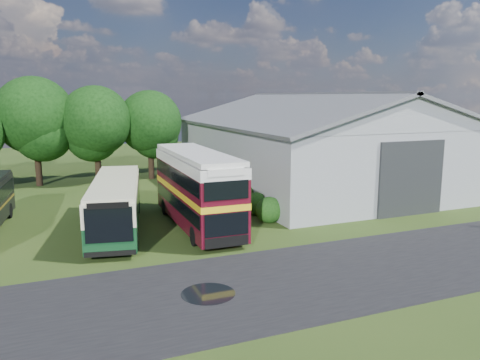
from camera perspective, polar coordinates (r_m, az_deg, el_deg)
name	(u,v)px	position (r m, az deg, el deg)	size (l,w,h in m)	color
ground	(218,265)	(22.52, -2.70, -10.27)	(120.00, 120.00, 0.00)	#233A12
asphalt_road	(305,278)	(21.17, 7.97, -11.73)	(60.00, 8.00, 0.02)	black
puddle	(208,294)	(19.43, -3.91, -13.71)	(2.20, 2.20, 0.01)	black
storage_shed	(316,138)	(42.27, 9.21, 5.03)	(18.80, 24.80, 8.15)	gray
tree_mid	(34,116)	(44.72, -23.77, 7.17)	(6.80, 6.80, 9.60)	black
tree_right_a	(96,121)	(43.92, -17.18, 6.89)	(6.26, 6.26, 8.83)	black
tree_right_b	(150,122)	(45.46, -10.94, 6.94)	(5.98, 5.98, 8.45)	black
shrub_front	(269,222)	(29.87, 3.57, -5.11)	(1.70, 1.70, 1.70)	#194714
shrub_mid	(256,215)	(31.61, 1.98, -4.23)	(1.60, 1.60, 1.60)	#194714
shrub_back	(245,208)	(33.39, 0.56, -3.44)	(1.80, 1.80, 1.80)	#194714
bus_green_single	(116,204)	(28.46, -14.87, -2.80)	(4.68, 11.46, 3.08)	black
bus_maroon_double	(197,189)	(28.41, -5.28, -1.16)	(2.93, 10.76, 4.61)	black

